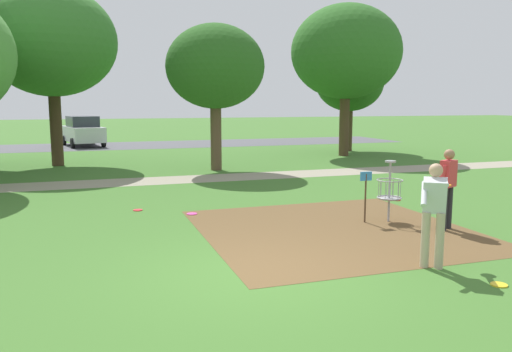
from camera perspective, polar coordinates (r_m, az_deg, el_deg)
name	(u,v)px	position (r m, az deg, el deg)	size (l,w,h in m)	color
ground_plane	(254,274)	(8.10, -0.23, -11.00)	(160.00, 160.00, 0.00)	#3D6B28
dirt_tee_pad	(334,229)	(10.94, 8.73, -5.95)	(5.51, 5.53, 0.01)	brown
disc_golf_basket	(387,189)	(11.75, 14.51, -1.40)	(0.98, 0.58, 1.39)	#9E9EA3
player_foreground_watching	(434,208)	(8.65, 19.40, -3.46)	(1.00, 0.74, 1.71)	tan
player_throwing	(448,184)	(11.38, 20.74, -0.89)	(0.49, 0.45, 1.71)	#232328
frisbee_near_basket	(192,214)	(12.36, -7.22, -4.24)	(0.25, 0.25, 0.02)	#E53D99
frisbee_by_tee	(138,210)	(13.02, -13.15, -3.75)	(0.23, 0.23, 0.02)	red
frisbee_mid_grass	(499,285)	(8.44, 25.66, -10.96)	(0.24, 0.24, 0.02)	gold
frisbee_far_left	(397,200)	(14.50, 15.53, -2.62)	(0.21, 0.21, 0.02)	red
tree_near_right	(350,83)	(28.61, 10.49, 10.27)	(3.69, 3.69, 5.33)	#4C3823
tree_mid_center	(51,42)	(23.29, -22.04, 13.83)	(5.36, 5.36, 7.46)	#422D1E
tree_mid_right	(346,52)	(26.08, 10.09, 13.54)	(5.43, 5.43, 7.45)	#4C3823
tree_far_center	(215,67)	(20.20, -4.61, 12.10)	(3.85, 3.85, 5.69)	brown
parking_lot_strip	(129,145)	(32.81, -14.11, 3.36)	(36.00, 6.00, 0.01)	#4C4C51
parked_car_leftmost	(83,131)	(33.12, -18.89, 4.80)	(2.68, 4.49, 1.84)	silver
gravel_path	(163,180)	(17.82, -10.44, -0.48)	(40.00, 1.81, 0.00)	gray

